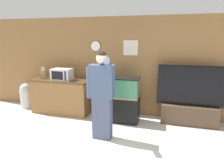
{
  "coord_description": "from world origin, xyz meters",
  "views": [
    {
      "loc": [
        0.98,
        -2.36,
        2.07
      ],
      "look_at": [
        -0.19,
        1.83,
        1.05
      ],
      "focal_mm": 32.0,
      "sensor_mm": 36.0,
      "label": 1
    }
  ],
  "objects_px": {
    "microwave": "(62,74)",
    "trash_bin": "(26,95)",
    "aquarium_on_stand": "(121,99)",
    "counter_island": "(61,96)",
    "person_standing": "(102,94)",
    "knife_block": "(43,74)",
    "tv_on_stand": "(189,107)"
  },
  "relations": [
    {
      "from": "counter_island",
      "to": "person_standing",
      "type": "bearing_deg",
      "value": -34.19
    },
    {
      "from": "tv_on_stand",
      "to": "person_standing",
      "type": "bearing_deg",
      "value": -146.01
    },
    {
      "from": "microwave",
      "to": "aquarium_on_stand",
      "type": "height_order",
      "value": "microwave"
    },
    {
      "from": "counter_island",
      "to": "knife_block",
      "type": "relative_size",
      "value": 4.93
    },
    {
      "from": "aquarium_on_stand",
      "to": "trash_bin",
      "type": "bearing_deg",
      "value": 176.38
    },
    {
      "from": "counter_island",
      "to": "person_standing",
      "type": "xyz_separation_m",
      "value": [
        1.55,
        -1.05,
        0.47
      ]
    },
    {
      "from": "trash_bin",
      "to": "knife_block",
      "type": "bearing_deg",
      "value": -5.53
    },
    {
      "from": "microwave",
      "to": "tv_on_stand",
      "type": "relative_size",
      "value": 0.34
    },
    {
      "from": "counter_island",
      "to": "tv_on_stand",
      "type": "bearing_deg",
      "value": 2.98
    },
    {
      "from": "counter_island",
      "to": "trash_bin",
      "type": "height_order",
      "value": "counter_island"
    },
    {
      "from": "tv_on_stand",
      "to": "trash_bin",
      "type": "distance_m",
      "value": 4.59
    },
    {
      "from": "counter_island",
      "to": "microwave",
      "type": "bearing_deg",
      "value": -2.28
    },
    {
      "from": "tv_on_stand",
      "to": "person_standing",
      "type": "xyz_separation_m",
      "value": [
        -1.82,
        -1.22,
        0.53
      ]
    },
    {
      "from": "aquarium_on_stand",
      "to": "trash_bin",
      "type": "height_order",
      "value": "aquarium_on_stand"
    },
    {
      "from": "aquarium_on_stand",
      "to": "counter_island",
      "type": "bearing_deg",
      "value": 177.49
    },
    {
      "from": "aquarium_on_stand",
      "to": "tv_on_stand",
      "type": "bearing_deg",
      "value": 8.67
    },
    {
      "from": "knife_block",
      "to": "trash_bin",
      "type": "height_order",
      "value": "knife_block"
    },
    {
      "from": "knife_block",
      "to": "person_standing",
      "type": "bearing_deg",
      "value": -27.74
    },
    {
      "from": "aquarium_on_stand",
      "to": "person_standing",
      "type": "relative_size",
      "value": 0.62
    },
    {
      "from": "counter_island",
      "to": "aquarium_on_stand",
      "type": "relative_size",
      "value": 1.45
    },
    {
      "from": "tv_on_stand",
      "to": "microwave",
      "type": "bearing_deg",
      "value": -176.89
    },
    {
      "from": "microwave",
      "to": "trash_bin",
      "type": "distance_m",
      "value": 1.5
    },
    {
      "from": "counter_island",
      "to": "microwave",
      "type": "relative_size",
      "value": 3.1
    },
    {
      "from": "tv_on_stand",
      "to": "trash_bin",
      "type": "height_order",
      "value": "tv_on_stand"
    },
    {
      "from": "tv_on_stand",
      "to": "trash_bin",
      "type": "xyz_separation_m",
      "value": [
        -4.59,
        -0.06,
        -0.04
      ]
    },
    {
      "from": "counter_island",
      "to": "tv_on_stand",
      "type": "relative_size",
      "value": 1.04
    },
    {
      "from": "person_standing",
      "to": "trash_bin",
      "type": "bearing_deg",
      "value": 157.29
    },
    {
      "from": "microwave",
      "to": "trash_bin",
      "type": "height_order",
      "value": "microwave"
    },
    {
      "from": "knife_block",
      "to": "microwave",
      "type": "bearing_deg",
      "value": -4.38
    },
    {
      "from": "counter_island",
      "to": "microwave",
      "type": "distance_m",
      "value": 0.63
    },
    {
      "from": "trash_bin",
      "to": "aquarium_on_stand",
      "type": "bearing_deg",
      "value": -3.62
    },
    {
      "from": "microwave",
      "to": "person_standing",
      "type": "xyz_separation_m",
      "value": [
        1.47,
        -1.05,
        -0.15
      ]
    }
  ]
}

